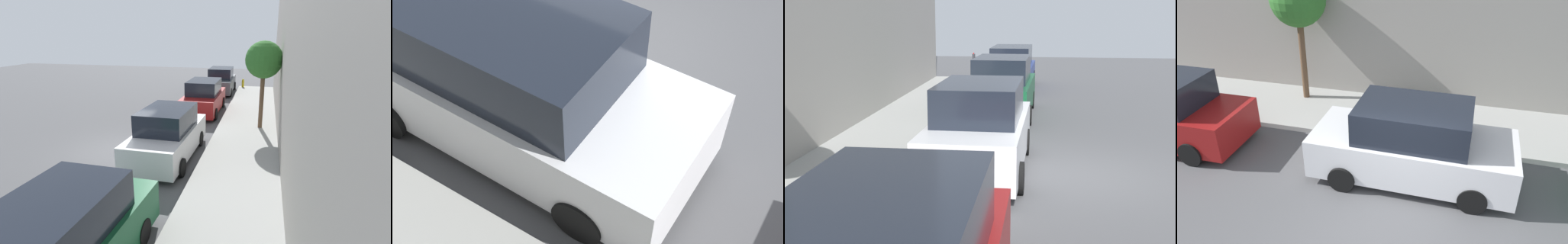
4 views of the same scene
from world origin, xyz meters
TOP-DOWN VIEW (x-y plane):
  - ground_plane at (0.00, 0.00)m, footprint 60.00×60.00m
  - sidewalk at (4.95, 0.00)m, footprint 2.89×32.00m
  - parked_minivan_nearest at (2.33, -13.28)m, footprint 2.02×4.94m
  - parked_suv_second at (2.22, -6.65)m, footprint 2.09×4.85m
  - parked_suv_third at (2.17, -0.17)m, footprint 2.08×4.83m
  - parking_meter_near at (3.95, -12.34)m, footprint 0.11×0.15m

SIDE VIEW (x-z plane):
  - ground_plane at x=0.00m, z-range 0.00..0.00m
  - sidewalk at x=4.95m, z-range 0.00..0.15m
  - parked_minivan_nearest at x=2.33m, z-range -0.03..1.87m
  - parked_suv_third at x=2.17m, z-range -0.06..1.92m
  - parked_suv_second at x=2.22m, z-range -0.06..1.92m
  - parking_meter_near at x=3.95m, z-range 0.32..1.83m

